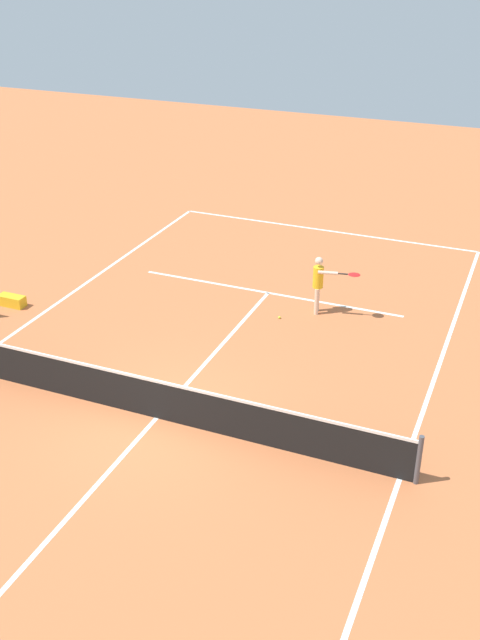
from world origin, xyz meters
TOP-DOWN VIEW (x-y plane):
  - ground_plane at (0.00, 0.00)m, footprint 60.00×60.00m
  - court_lines at (0.00, 0.00)m, footprint 10.48×24.52m
  - tennis_net at (0.00, 0.00)m, footprint 11.08×0.10m
  - player_serving at (-1.70, -6.07)m, footprint 1.29×0.45m
  - tennis_ball at (-0.84, -5.33)m, footprint 0.07×0.07m
  - equipment_bag at (6.24, -3.22)m, footprint 0.76×0.32m

SIDE VIEW (x-z plane):
  - ground_plane at x=0.00m, z-range 0.00..0.00m
  - court_lines at x=0.00m, z-range 0.00..0.01m
  - tennis_ball at x=-0.84m, z-range 0.00..0.07m
  - equipment_bag at x=6.24m, z-range 0.00..0.30m
  - tennis_net at x=0.00m, z-range -0.04..1.03m
  - player_serving at x=-1.70m, z-range 0.15..1.76m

